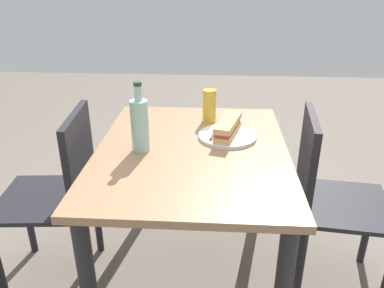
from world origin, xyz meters
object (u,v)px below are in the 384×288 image
chair_far (61,190)px  baguette_sandwich_near (228,127)px  plate_near (227,136)px  knife_near (214,133)px  dining_table (192,173)px  beer_glass (209,106)px  chair_near (326,195)px  water_bottle (140,124)px

chair_far → baguette_sandwich_near: bearing=-81.2°
plate_near → knife_near: 0.06m
dining_table → beer_glass: 0.38m
chair_far → plate_near: bearing=-81.2°
chair_near → plate_near: bearing=80.0°
water_bottle → beer_glass: 0.44m
chair_near → baguette_sandwich_near: chair_near is taller
chair_far → plate_near: size_ratio=3.32×
dining_table → baguette_sandwich_near: baguette_sandwich_near is taller
knife_near → water_bottle: bearing=117.6°
chair_near → beer_glass: 0.67m
baguette_sandwich_near → dining_table: bearing=129.2°
chair_far → baguette_sandwich_near: (0.12, -0.74, 0.28)m
dining_table → chair_far: (0.01, 0.59, -0.11)m
chair_near → plate_near: chair_near is taller
dining_table → chair_near: 0.61m
plate_near → chair_near: bearing=-100.0°
dining_table → chair_far: size_ratio=1.19×
chair_near → beer_glass: bearing=62.6°
chair_far → plate_near: 0.79m
baguette_sandwich_near → beer_glass: beer_glass is taller
plate_near → knife_near: knife_near is taller
knife_near → chair_far: bearing=99.9°
chair_far → chair_near: size_ratio=1.00×
beer_glass → knife_near: bearing=-171.8°
plate_near → baguette_sandwich_near: (0.00, 0.00, 0.04)m
chair_near → dining_table: bearing=94.2°
water_bottle → beer_glass: water_bottle is taller
chair_near → baguette_sandwich_near: 0.53m
plate_near → beer_glass: (0.20, 0.09, 0.07)m
knife_near → beer_glass: bearing=8.2°
baguette_sandwich_near → knife_near: 0.07m
dining_table → water_bottle: size_ratio=3.54×
dining_table → chair_far: 0.60m
knife_near → water_bottle: water_bottle is taller
dining_table → baguette_sandwich_near: (0.12, -0.15, 0.17)m
chair_near → knife_near: bearing=80.7°
chair_far → dining_table: bearing=-90.7°
chair_far → knife_near: size_ratio=4.81×
chair_far → baguette_sandwich_near: size_ratio=3.44×
baguette_sandwich_near → knife_near: baguette_sandwich_near is taller
dining_table → chair_far: bearing=89.3°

